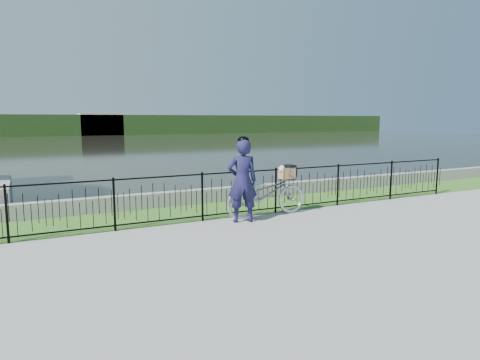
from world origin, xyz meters
TOP-DOWN VIEW (x-y plane):
  - ground at (0.00, 0.00)m, footprint 120.00×120.00m
  - grass_strip at (0.00, 2.60)m, footprint 60.00×2.00m
  - water at (0.00, 33.00)m, footprint 120.00×120.00m
  - quay_wall at (0.00, 3.60)m, footprint 60.00×0.30m
  - fence at (0.00, 1.60)m, footprint 14.00×0.06m
  - far_treeline at (0.00, 60.00)m, footprint 120.00×6.00m
  - far_building_right at (6.00, 58.50)m, footprint 6.00×3.00m
  - bicycle_rig at (0.62, 1.40)m, footprint 2.15×0.75m
  - cyclist at (-0.21, 1.11)m, footprint 0.79×0.62m

SIDE VIEW (x-z plane):
  - ground at x=0.00m, z-range 0.00..0.00m
  - water at x=0.00m, z-range 0.00..0.00m
  - grass_strip at x=0.00m, z-range 0.00..0.01m
  - quay_wall at x=0.00m, z-range 0.00..0.40m
  - bicycle_rig at x=0.62m, z-range -0.05..1.20m
  - fence at x=0.00m, z-range 0.00..1.15m
  - cyclist at x=-0.21m, z-range -0.02..1.97m
  - far_treeline at x=0.00m, z-range 0.00..3.00m
  - far_building_right at x=6.00m, z-range 0.00..3.20m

